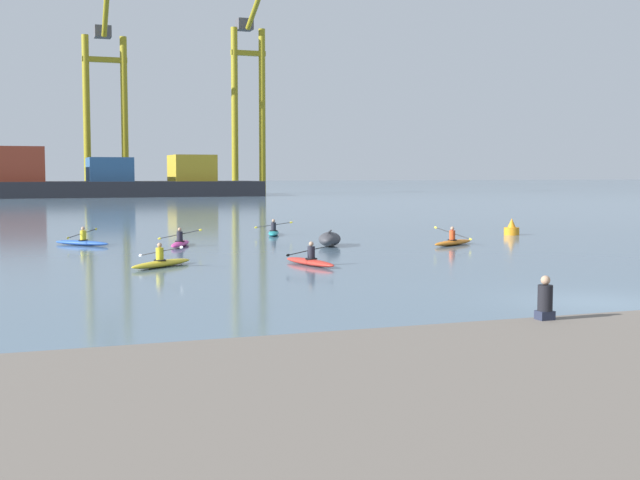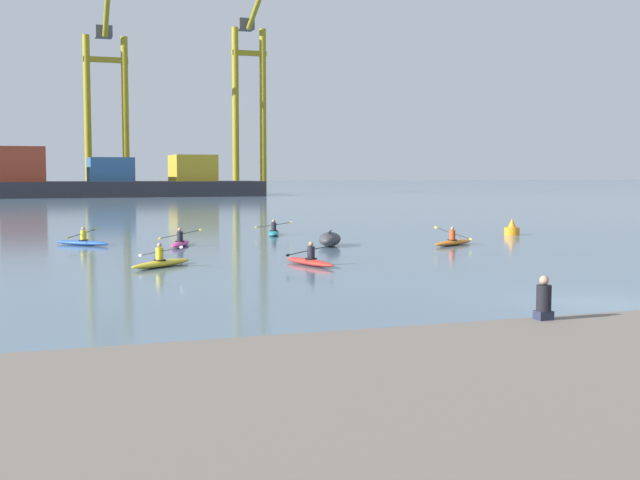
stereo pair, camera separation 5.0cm
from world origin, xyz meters
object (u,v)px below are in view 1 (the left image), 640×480
Objects in this scene: container_barge at (107,181)px; kayak_teal at (274,232)px; kayak_blue at (82,242)px; gantry_crane_east_mid at (249,86)px; kayak_yellow at (161,262)px; seated_onlooker at (545,300)px; capsized_dinghy at (330,239)px; kayak_magenta at (180,243)px; kayak_red at (310,261)px; gantry_crane_west_mid at (105,87)px; kayak_orange at (453,242)px; channel_buoy at (512,229)px.

container_barge is 13.92× the size of kayak_teal.
kayak_teal is at bearing 17.34° from kayak_blue.
gantry_crane_east_mid is 12.74× the size of kayak_yellow.
kayak_blue and kayak_yellow have the same top height.
kayak_yellow is 3.31× the size of seated_onlooker.
kayak_magenta is (-7.12, 2.34, -0.18)m from capsized_dinghy.
capsized_dinghy is 8.92m from kayak_red.
container_barge reaches higher than capsized_dinghy.
kayak_yellow is 0.87× the size of kayak_teal.
kayak_blue and kayak_magenta have the same top height.
gantry_crane_east_mid is at bearing 76.10° from kayak_red.
gantry_crane_west_mid is 119.35m from kayak_red.
kayak_blue is (-36.82, -104.30, -19.29)m from gantry_crane_east_mid.
gantry_crane_east_mid is at bearing 25.68° from container_barge.
kayak_blue is 0.96× the size of kayak_yellow.
container_barge is 21.12m from gantry_crane_west_mid.
kayak_red is (-9.95, -6.42, 0.00)m from kayak_orange.
kayak_orange is (13.24, -3.97, 0.00)m from kayak_magenta.
kayak_yellow is (-2.37, -8.95, 0.00)m from kayak_magenta.
kayak_teal reaches higher than capsized_dinghy.
channel_buoy is 0.35× the size of kayak_blue.
kayak_orange and kayak_teal have the same top height.
kayak_orange is (7.54, -97.82, -2.24)m from container_barge.
channel_buoy is 1.12× the size of seated_onlooker.
kayak_orange is at bearing 65.18° from seated_onlooker.
kayak_red is (3.28, -10.39, 0.00)m from kayak_magenta.
kayak_yellow is (-9.39, -116.44, -18.32)m from gantry_crane_west_mid.
kayak_blue is 18.90m from kayak_orange.
gantry_crane_west_mid reaches higher than seated_onlooker.
kayak_orange is 0.94× the size of kayak_red.
seated_onlooker is at bearing -114.82° from kayak_orange.
gantry_crane_west_mid is 108.65m from channel_buoy.
capsized_dinghy is at bearing -21.64° from kayak_blue.
kayak_blue is 0.83× the size of kayak_teal.
kayak_magenta is 0.99× the size of kayak_teal.
kayak_magenta is at bearing -26.67° from kayak_blue.
capsized_dinghy is at bearing 64.49° from kayak_red.
gantry_crane_east_mid reaches higher than kayak_teal.
capsized_dinghy is (1.42, -96.19, -2.07)m from container_barge.
container_barge is 1.26× the size of gantry_crane_east_mid.
container_barge is at bearing 86.52° from kayak_magenta.
channel_buoy is at bearing 3.28° from kayak_magenta.
gantry_crane_west_mid is 13.25× the size of kayak_yellow.
seated_onlooker is (4.71, -18.58, 0.93)m from kayak_yellow.
kayak_blue is 11.74m from kayak_teal.
kayak_magenta is at bearing 161.80° from capsized_dinghy.
gantry_crane_east_mid is at bearing 73.18° from kayak_magenta.
gantry_crane_east_mid is 11.06× the size of kayak_teal.
gantry_crane_east_mid reaches higher than kayak_orange.
capsized_dinghy is 0.83× the size of kayak_teal.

